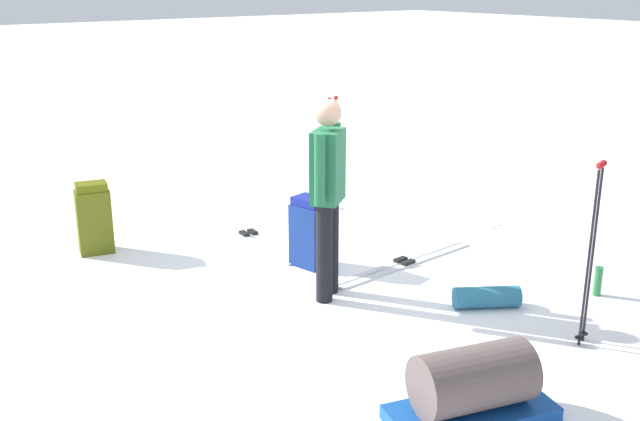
{
  "coord_description": "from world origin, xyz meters",
  "views": [
    {
      "loc": [
        3.69,
        4.88,
        2.63
      ],
      "look_at": [
        0.0,
        0.0,
        0.7
      ],
      "focal_mm": 41.75,
      "sensor_mm": 36.0,
      "label": 1
    }
  ],
  "objects_px": {
    "ski_pair_near": "(404,263)",
    "backpack_large_dark": "(94,219)",
    "skier_standing": "(328,189)",
    "thermos_bottle": "(598,281)",
    "sleeping_mat_rolled": "(487,297)",
    "backpack_bright": "(310,232)",
    "ski_poles_planted_near": "(592,246)",
    "ski_pair_far": "(248,235)",
    "ski_poles_planted_far": "(332,148)",
    "gear_sled": "(473,388)"
  },
  "relations": [
    {
      "from": "ski_pair_near",
      "to": "backpack_large_dark",
      "type": "bearing_deg",
      "value": -43.4
    },
    {
      "from": "ski_pair_far",
      "to": "skier_standing",
      "type": "bearing_deg",
      "value": 80.8
    },
    {
      "from": "gear_sled",
      "to": "thermos_bottle",
      "type": "xyz_separation_m",
      "value": [
        -2.3,
        -0.63,
        -0.09
      ]
    },
    {
      "from": "ski_poles_planted_near",
      "to": "ski_poles_planted_far",
      "type": "distance_m",
      "value": 3.8
    },
    {
      "from": "thermos_bottle",
      "to": "backpack_large_dark",
      "type": "bearing_deg",
      "value": -49.95
    },
    {
      "from": "ski_pair_far",
      "to": "ski_poles_planted_near",
      "type": "relative_size",
      "value": 1.4
    },
    {
      "from": "backpack_bright",
      "to": "ski_poles_planted_near",
      "type": "distance_m",
      "value": 2.63
    },
    {
      "from": "ski_pair_far",
      "to": "ski_poles_planted_far",
      "type": "xyz_separation_m",
      "value": [
        -1.28,
        -0.19,
        0.73
      ]
    },
    {
      "from": "skier_standing",
      "to": "backpack_bright",
      "type": "distance_m",
      "value": 0.96
    },
    {
      "from": "backpack_large_dark",
      "to": "ski_poles_planted_near",
      "type": "relative_size",
      "value": 0.51
    },
    {
      "from": "ski_pair_far",
      "to": "ski_poles_planted_far",
      "type": "bearing_deg",
      "value": -171.46
    },
    {
      "from": "backpack_bright",
      "to": "ski_poles_planted_near",
      "type": "relative_size",
      "value": 0.48
    },
    {
      "from": "ski_pair_near",
      "to": "backpack_bright",
      "type": "height_order",
      "value": "backpack_bright"
    },
    {
      "from": "thermos_bottle",
      "to": "backpack_bright",
      "type": "bearing_deg",
      "value": -52.68
    },
    {
      "from": "sleeping_mat_rolled",
      "to": "thermos_bottle",
      "type": "xyz_separation_m",
      "value": [
        -0.95,
        0.41,
        0.04
      ]
    },
    {
      "from": "thermos_bottle",
      "to": "skier_standing",
      "type": "bearing_deg",
      "value": -36.68
    },
    {
      "from": "ski_pair_far",
      "to": "gear_sled",
      "type": "xyz_separation_m",
      "value": [
        0.71,
        3.76,
        0.21
      ]
    },
    {
      "from": "backpack_large_dark",
      "to": "backpack_bright",
      "type": "relative_size",
      "value": 1.06
    },
    {
      "from": "ski_poles_planted_far",
      "to": "ski_poles_planted_near",
      "type": "bearing_deg",
      "value": 81.51
    },
    {
      "from": "backpack_large_dark",
      "to": "ski_poles_planted_far",
      "type": "bearing_deg",
      "value": 173.65
    },
    {
      "from": "ski_poles_planted_far",
      "to": "ski_pair_near",
      "type": "bearing_deg",
      "value": 73.75
    },
    {
      "from": "backpack_large_dark",
      "to": "ski_poles_planted_far",
      "type": "relative_size",
      "value": 0.53
    },
    {
      "from": "skier_standing",
      "to": "sleeping_mat_rolled",
      "type": "relative_size",
      "value": 3.09
    },
    {
      "from": "skier_standing",
      "to": "backpack_large_dark",
      "type": "xyz_separation_m",
      "value": [
        1.18,
        -2.24,
        -0.6
      ]
    },
    {
      "from": "skier_standing",
      "to": "ski_pair_far",
      "type": "relative_size",
      "value": 0.86
    },
    {
      "from": "ski_pair_far",
      "to": "sleeping_mat_rolled",
      "type": "relative_size",
      "value": 3.58
    },
    {
      "from": "ski_poles_planted_near",
      "to": "sleeping_mat_rolled",
      "type": "bearing_deg",
      "value": -84.51
    },
    {
      "from": "ski_pair_near",
      "to": "backpack_bright",
      "type": "xyz_separation_m",
      "value": [
        0.73,
        -0.53,
        0.32
      ]
    },
    {
      "from": "backpack_bright",
      "to": "ski_poles_planted_near",
      "type": "bearing_deg",
      "value": 105.6
    },
    {
      "from": "backpack_large_dark",
      "to": "ski_pair_far",
      "type": "bearing_deg",
      "value": 161.27
    },
    {
      "from": "ski_pair_near",
      "to": "backpack_large_dark",
      "type": "xyz_separation_m",
      "value": [
        2.22,
        -2.1,
        0.34
      ]
    },
    {
      "from": "backpack_large_dark",
      "to": "ski_poles_planted_near",
      "type": "xyz_separation_m",
      "value": [
        -2.18,
        4.06,
        0.42
      ]
    },
    {
      "from": "ski_poles_planted_near",
      "to": "gear_sled",
      "type": "distance_m",
      "value": 1.54
    },
    {
      "from": "gear_sled",
      "to": "thermos_bottle",
      "type": "height_order",
      "value": "gear_sled"
    },
    {
      "from": "ski_poles_planted_far",
      "to": "sleeping_mat_rolled",
      "type": "xyz_separation_m",
      "value": [
        0.64,
        2.91,
        -0.65
      ]
    },
    {
      "from": "skier_standing",
      "to": "ski_pair_near",
      "type": "distance_m",
      "value": 1.41
    },
    {
      "from": "ski_poles_planted_near",
      "to": "gear_sled",
      "type": "bearing_deg",
      "value": 7.58
    },
    {
      "from": "sleeping_mat_rolled",
      "to": "thermos_bottle",
      "type": "bearing_deg",
      "value": 156.61
    },
    {
      "from": "ski_pair_near",
      "to": "ski_poles_planted_far",
      "type": "height_order",
      "value": "ski_poles_planted_far"
    },
    {
      "from": "ski_pair_far",
      "to": "thermos_bottle",
      "type": "height_order",
      "value": "thermos_bottle"
    },
    {
      "from": "backpack_bright",
      "to": "ski_pair_far",
      "type": "bearing_deg",
      "value": -89.01
    },
    {
      "from": "backpack_large_dark",
      "to": "sleeping_mat_rolled",
      "type": "bearing_deg",
      "value": 123.12
    },
    {
      "from": "skier_standing",
      "to": "backpack_large_dark",
      "type": "relative_size",
      "value": 2.38
    },
    {
      "from": "backpack_large_dark",
      "to": "sleeping_mat_rolled",
      "type": "distance_m",
      "value": 3.85
    },
    {
      "from": "ski_poles_planted_far",
      "to": "sleeping_mat_rolled",
      "type": "bearing_deg",
      "value": 77.54
    },
    {
      "from": "backpack_large_dark",
      "to": "backpack_bright",
      "type": "xyz_separation_m",
      "value": [
        -1.48,
        1.57,
        -0.02
      ]
    },
    {
      "from": "backpack_large_dark",
      "to": "sleeping_mat_rolled",
      "type": "height_order",
      "value": "backpack_large_dark"
    },
    {
      "from": "ski_poles_planted_far",
      "to": "gear_sled",
      "type": "xyz_separation_m",
      "value": [
        1.99,
        3.95,
        -0.52
      ]
    },
    {
      "from": "gear_sled",
      "to": "backpack_large_dark",
      "type": "bearing_deg",
      "value": -80.01
    },
    {
      "from": "sleeping_mat_rolled",
      "to": "ski_poles_planted_far",
      "type": "bearing_deg",
      "value": -102.46
    }
  ]
}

